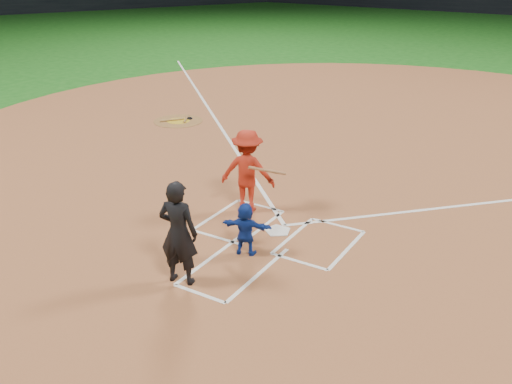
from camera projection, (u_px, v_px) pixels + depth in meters
The scene contains 12 objects.
ground at pixel (278, 232), 12.15m from camera, with size 120.00×120.00×0.00m, color #165515.
home_plate_dirt at pixel (377, 152), 16.86m from camera, with size 28.00×28.00×0.01m, color brown.
home_plate at pixel (278, 231), 12.15m from camera, with size 0.60×0.60×0.02m, color silver.
on_deck_circle at pixel (178, 121), 19.80m from camera, with size 1.70×1.70×0.01m, color brown.
on_deck_logo at pixel (178, 121), 19.80m from camera, with size 0.80×0.80×0.00m, color gold.
on_deck_bat_a at pixel (186, 119), 19.91m from camera, with size 0.06×0.06×0.84m, color brown.
on_deck_bat_b at pixel (172, 120), 19.80m from camera, with size 0.06×0.06×0.84m, color olive.
bat_weight_donut at pixel (190, 118), 20.01m from camera, with size 0.19×0.19×0.05m, color black.
catcher at pixel (246, 229), 11.05m from camera, with size 1.00×0.32×1.08m, color navy.
umpire at pixel (178, 233), 9.95m from camera, with size 0.71×0.47×1.96m, color black.
chalk_markings at pixel (368, 159), 16.30m from camera, with size 28.35×17.32×0.01m.
batter_at_plate at pixel (248, 171), 12.75m from camera, with size 1.63×1.06×1.91m.
Camera 1 is at (5.21, -9.50, 5.59)m, focal length 40.00 mm.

